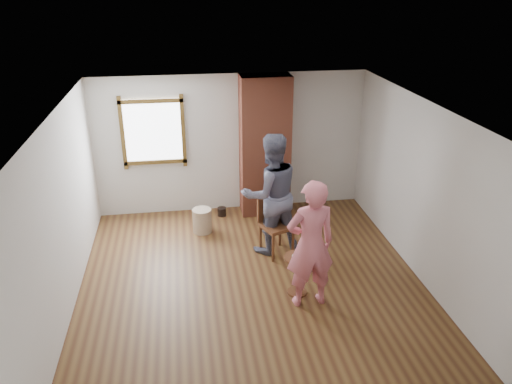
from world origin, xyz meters
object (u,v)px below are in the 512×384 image
dining_chair_left (279,199)px  side_table (298,269)px  dining_chair_right (274,220)px  man (271,194)px  stoneware_crock (202,221)px  person_pink (310,245)px

dining_chair_left → side_table: size_ratio=1.47×
dining_chair_right → man: (-0.05, 0.07, 0.43)m
stoneware_crock → man: bearing=-36.3°
side_table → person_pink: (0.10, -0.24, 0.51)m
dining_chair_left → dining_chair_right: dining_chair_right is taller
man → person_pink: bearing=88.1°
stoneware_crock → person_pink: size_ratio=0.23×
side_table → dining_chair_right: bearing=95.2°
dining_chair_right → person_pink: size_ratio=0.55×
man → person_pink: 1.55m
dining_chair_left → man: bearing=-105.7°
stoneware_crock → man: 1.55m
dining_chair_left → side_table: (-0.16, -2.15, -0.09)m
dining_chair_right → side_table: bearing=-107.0°
dining_chair_left → dining_chair_right: bearing=-101.7°
dining_chair_right → person_pink: (0.21, -1.46, 0.35)m
stoneware_crock → dining_chair_right: (1.12, -0.86, 0.35)m
dining_chair_left → man: 1.05m
stoneware_crock → dining_chair_left: size_ratio=0.49×
stoneware_crock → man: man is taller
side_table → person_pink: 0.57m
side_table → person_pink: size_ratio=0.33×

